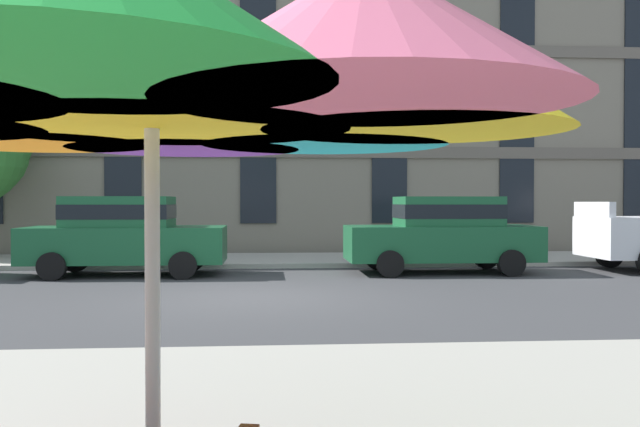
{
  "coord_description": "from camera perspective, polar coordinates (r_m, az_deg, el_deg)",
  "views": [
    {
      "loc": [
        0.3,
        -11.7,
        1.66
      ],
      "look_at": [
        1.45,
        3.2,
        1.4
      ],
      "focal_mm": 37.75,
      "sensor_mm": 36.0,
      "label": 1
    }
  ],
  "objects": [
    {
      "name": "sedan_green",
      "position": [
        15.75,
        -16.28,
        -1.63
      ],
      "size": [
        4.4,
        1.98,
        1.78
      ],
      "color": "#195933",
      "rests_on": "ground"
    },
    {
      "name": "sedan_green_midblock",
      "position": [
        15.94,
        10.41,
        -1.57
      ],
      "size": [
        4.4,
        1.98,
        1.78
      ],
      "color": "#195933",
      "rests_on": "ground"
    },
    {
      "name": "sidewalk_far",
      "position": [
        18.57,
        -5.34,
        -3.95
      ],
      "size": [
        56.0,
        3.6,
        0.12
      ],
      "primitive_type": "cube",
      "color": "#B2ADA3",
      "rests_on": "ground"
    },
    {
      "name": "patio_umbrella",
      "position": [
        2.78,
        -14.09,
        11.45
      ],
      "size": [
        3.37,
        3.37,
        2.45
      ],
      "color": "silver",
      "rests_on": "ground"
    },
    {
      "name": "apartment_building",
      "position": [
        27.1,
        -5.08,
        11.07
      ],
      "size": [
        36.58,
        12.08,
        12.8
      ],
      "color": "gray",
      "rests_on": "ground"
    },
    {
      "name": "ground_plane",
      "position": [
        11.82,
        -5.87,
        -7.08
      ],
      "size": [
        120.0,
        120.0,
        0.0
      ],
      "primitive_type": "plane",
      "color": "#38383A"
    }
  ]
}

